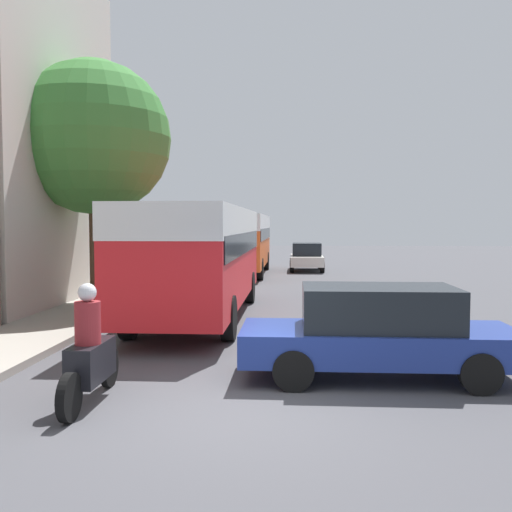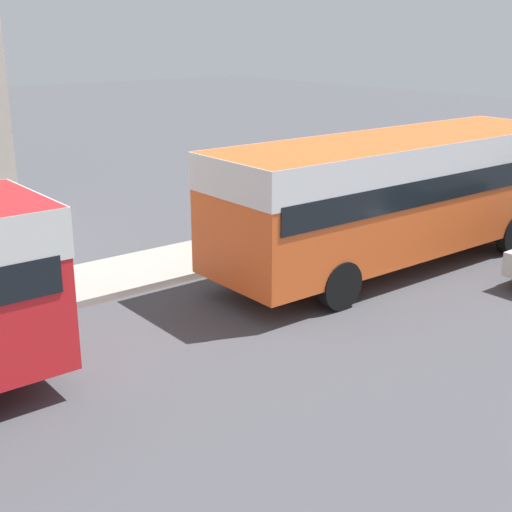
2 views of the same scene
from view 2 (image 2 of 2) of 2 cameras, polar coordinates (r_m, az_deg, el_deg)
The scene contains 1 object.
bus_following at distance 16.68m, azimuth 11.29°, elevation 5.73°, with size 2.66×9.66×3.01m.
Camera 2 is at (8.56, 8.65, 5.36)m, focal length 50.00 mm.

